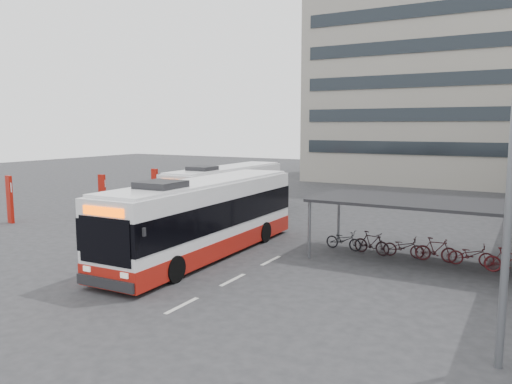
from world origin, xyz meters
The scene contains 11 objects.
ground centered at (0.00, 0.00, 0.00)m, with size 120.00×120.00×0.00m, color #28282B.
bike_shelter centered at (8.50, 3.00, 1.36)m, with size 10.00×4.00×2.54m.
office_block centered at (6.00, 36.00, 12.50)m, with size 30.00×15.00×25.00m, color gray.
road_markings centered at (2.50, -3.00, 0.01)m, with size 0.15×7.60×0.01m.
bus_main centered at (-0.44, -0.51, 1.63)m, with size 2.86×11.92×3.50m.
bus_teal centered at (-5.14, 8.59, 1.50)m, with size 2.60×11.00×3.24m.
pedestrian centered at (-3.85, -0.86, 0.94)m, with size 0.69×0.45×1.89m, color black.
lamp_post centered at (11.26, -5.60, 5.10)m, with size 1.52×0.67×8.94m.
sign_totem_south centered at (-14.42, -0.05, 1.42)m, with size 0.59×0.29×2.75m.
sign_totem_mid centered at (-12.75, 5.39, 1.26)m, with size 0.53×0.24×2.44m.
sign_totem_north centered at (-11.79, 9.47, 1.32)m, with size 0.55×0.18×2.56m.
Camera 1 is at (11.79, -17.89, 5.53)m, focal length 35.00 mm.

